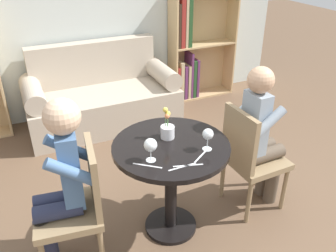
% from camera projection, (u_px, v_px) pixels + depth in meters
% --- Properties ---
extents(ground_plane, '(16.00, 16.00, 0.00)m').
position_uv_depth(ground_plane, '(171.00, 226.00, 2.79)').
color(ground_plane, brown).
extents(back_wall, '(5.20, 0.05, 2.70)m').
position_uv_depth(back_wall, '(83.00, 0.00, 4.01)').
color(back_wall, silver).
rests_on(back_wall, ground_plane).
extents(round_table, '(0.82, 0.82, 0.76)m').
position_uv_depth(round_table, '(171.00, 166.00, 2.52)').
color(round_table, black).
rests_on(round_table, ground_plane).
extents(couch, '(1.71, 0.80, 0.92)m').
position_uv_depth(couch, '(102.00, 98.00, 4.17)').
color(couch, '#B7A893').
rests_on(couch, ground_plane).
extents(bookshelf_right, '(0.89, 0.28, 1.45)m').
position_uv_depth(bookshelf_right, '(193.00, 49.00, 4.70)').
color(bookshelf_right, tan).
rests_on(bookshelf_right, ground_plane).
extents(chair_left, '(0.47, 0.47, 0.90)m').
position_uv_depth(chair_left, '(78.00, 203.00, 2.30)').
color(chair_left, '#937A56').
rests_on(chair_left, ground_plane).
extents(chair_right, '(0.43, 0.43, 0.90)m').
position_uv_depth(chair_right, '(250.00, 155.00, 2.78)').
color(chair_right, '#937A56').
rests_on(chair_right, ground_plane).
extents(person_left, '(0.44, 0.38, 1.23)m').
position_uv_depth(person_left, '(60.00, 183.00, 2.20)').
color(person_left, '#282D47').
rests_on(person_left, ground_plane).
extents(person_right, '(0.42, 0.35, 1.22)m').
position_uv_depth(person_right, '(261.00, 136.00, 2.75)').
color(person_right, brown).
rests_on(person_right, ground_plane).
extents(wine_glass_left, '(0.09, 0.09, 0.16)m').
position_uv_depth(wine_glass_left, '(151.00, 145.00, 2.21)').
color(wine_glass_left, white).
rests_on(wine_glass_left, round_table).
extents(wine_glass_right, '(0.08, 0.08, 0.15)m').
position_uv_depth(wine_glass_right, '(208.00, 135.00, 2.32)').
color(wine_glass_right, white).
rests_on(wine_glass_right, round_table).
extents(flower_vase, '(0.10, 0.10, 0.23)m').
position_uv_depth(flower_vase, '(167.00, 129.00, 2.48)').
color(flower_vase, silver).
rests_on(flower_vase, round_table).
extents(knife_left_setting, '(0.19, 0.06, 0.00)m').
position_uv_depth(knife_left_setting, '(188.00, 165.00, 2.21)').
color(knife_left_setting, silver).
rests_on(knife_left_setting, round_table).
extents(fork_left_setting, '(0.15, 0.13, 0.00)m').
position_uv_depth(fork_left_setting, '(147.00, 166.00, 2.21)').
color(fork_left_setting, silver).
rests_on(fork_left_setting, round_table).
extents(knife_right_setting, '(0.16, 0.12, 0.00)m').
position_uv_depth(knife_right_setting, '(202.00, 155.00, 2.31)').
color(knife_right_setting, silver).
rests_on(knife_right_setting, round_table).
extents(fork_right_setting, '(0.19, 0.01, 0.00)m').
position_uv_depth(fork_right_setting, '(182.00, 167.00, 2.20)').
color(fork_right_setting, silver).
rests_on(fork_right_setting, round_table).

